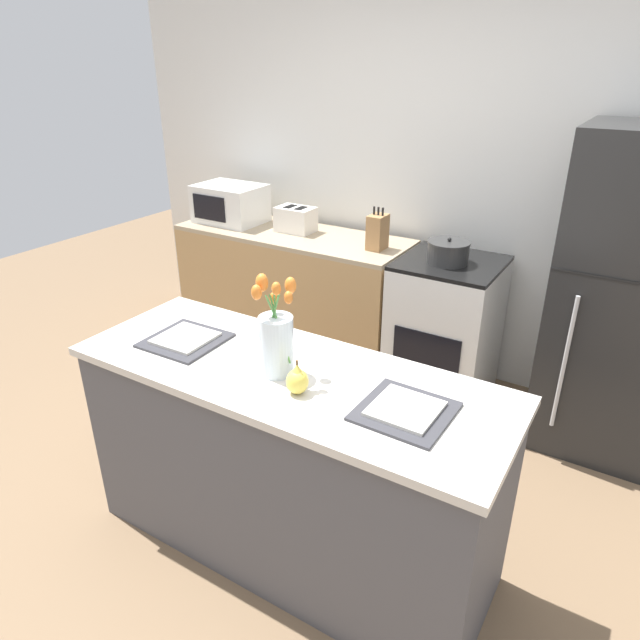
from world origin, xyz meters
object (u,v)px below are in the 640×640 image
(microwave, at_px, (230,204))
(stove_range, at_px, (444,330))
(plate_setting_left, at_px, (185,339))
(plate_setting_right, at_px, (405,410))
(flower_vase, at_px, (276,339))
(toaster, at_px, (296,219))
(pear_figurine, at_px, (297,380))
(refrigerator, at_px, (624,300))
(knife_block, at_px, (377,232))
(cooking_pot, at_px, (448,252))

(microwave, bearing_deg, stove_range, 0.02)
(plate_setting_left, xyz_separation_m, plate_setting_right, (1.03, 0.00, 0.00))
(flower_vase, xyz_separation_m, plate_setting_right, (0.54, 0.01, -0.14))
(flower_vase, height_order, plate_setting_right, flower_vase)
(plate_setting_right, height_order, toaster, toaster)
(flower_vase, bearing_deg, plate_setting_left, 179.19)
(plate_setting_right, bearing_deg, stove_range, 104.37)
(plate_setting_right, bearing_deg, plate_setting_left, 180.00)
(pear_figurine, height_order, toaster, toaster)
(plate_setting_left, height_order, plate_setting_right, same)
(refrigerator, height_order, microwave, refrigerator)
(pear_figurine, bearing_deg, knife_block, 106.96)
(toaster, xyz_separation_m, microwave, (-0.55, -0.04, 0.05))
(cooking_pot, relative_size, knife_block, 0.93)
(plate_setting_right, bearing_deg, cooking_pot, 105.11)
(pear_figurine, bearing_deg, flower_vase, 151.52)
(toaster, relative_size, microwave, 0.58)
(stove_range, xyz_separation_m, flower_vase, (-0.12, -1.63, 0.61))
(plate_setting_left, bearing_deg, cooking_pot, 69.12)
(refrigerator, distance_m, flower_vase, 1.96)
(toaster, bearing_deg, knife_block, -5.02)
(pear_figurine, relative_size, knife_block, 0.51)
(plate_setting_right, bearing_deg, knife_block, 119.47)
(pear_figurine, bearing_deg, toaster, 123.96)
(stove_range, height_order, flower_vase, flower_vase)
(cooking_pot, distance_m, microwave, 1.69)
(flower_vase, distance_m, plate_setting_left, 0.51)
(stove_range, relative_size, plate_setting_right, 2.90)
(plate_setting_left, distance_m, plate_setting_right, 1.03)
(flower_vase, xyz_separation_m, pear_figurine, (0.15, -0.08, -0.09))
(plate_setting_right, xyz_separation_m, knife_block, (-0.91, 1.60, 0.10))
(cooking_pot, bearing_deg, refrigerator, 2.40)
(refrigerator, height_order, cooking_pot, refrigerator)
(flower_vase, height_order, pear_figurine, flower_vase)
(refrigerator, relative_size, toaster, 6.27)
(cooking_pot, bearing_deg, microwave, 178.68)
(microwave, bearing_deg, pear_figurine, -44.68)
(stove_range, distance_m, pear_figurine, 1.79)
(flower_vase, relative_size, toaster, 1.45)
(toaster, relative_size, knife_block, 1.04)
(refrigerator, bearing_deg, cooking_pot, -177.60)
(flower_vase, height_order, cooking_pot, flower_vase)
(stove_range, bearing_deg, cooking_pot, -106.30)
(flower_vase, distance_m, pear_figurine, 0.19)
(stove_range, height_order, plate_setting_left, plate_setting_left)
(toaster, bearing_deg, stove_range, -1.85)
(stove_range, xyz_separation_m, refrigerator, (0.95, 0.00, 0.42))
(pear_figurine, xyz_separation_m, plate_setting_right, (0.39, 0.09, -0.04))
(flower_vase, distance_m, knife_block, 1.65)
(refrigerator, distance_m, knife_block, 1.45)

